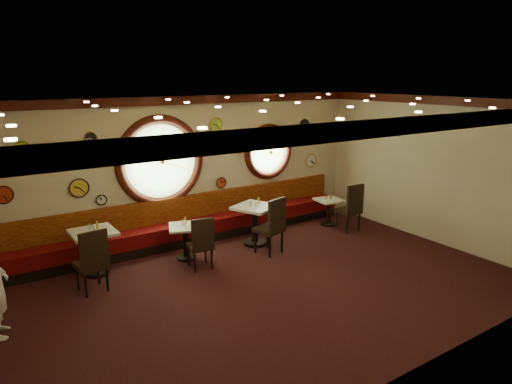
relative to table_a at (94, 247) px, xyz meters
name	(u,v)px	position (x,y,z in m)	size (l,w,h in m)	color
floor	(262,286)	(2.30, -2.16, -0.54)	(9.00, 6.00, 0.00)	black
ceiling	(263,103)	(2.30, -2.16, 2.66)	(9.00, 6.00, 0.02)	gold
wall_back	(186,169)	(2.30, 0.84, 1.06)	(9.00, 0.02, 3.20)	beige
wall_front	(409,257)	(2.30, -5.16, 1.06)	(9.00, 0.02, 3.20)	beige
wall_right	(431,170)	(6.80, -2.16, 1.06)	(0.02, 6.00, 3.20)	beige
molding_back	(185,100)	(2.30, 0.79, 2.57)	(9.00, 0.10, 0.18)	#37100A
molding_front	(417,125)	(2.30, -5.11, 2.57)	(9.00, 0.10, 0.18)	#37100A
molding_right	(436,100)	(6.75, -2.16, 2.57)	(0.10, 6.00, 0.18)	#37100A
banquette_base	(194,237)	(2.30, 0.56, -0.44)	(8.00, 0.55, 0.20)	black
banquette_seat	(194,226)	(2.30, 0.56, -0.19)	(8.00, 0.55, 0.30)	#56070A
banquette_back	(189,207)	(2.30, 0.78, 0.21)	(8.00, 0.10, 0.55)	#660D08
porthole_left_glass	(160,161)	(1.70, 0.84, 1.31)	(1.66, 1.66, 0.02)	#8BBB70
porthole_left_frame	(160,161)	(1.70, 0.82, 1.31)	(1.98, 1.98, 0.18)	#37100A
porthole_left_ring	(161,161)	(1.70, 0.79, 1.31)	(1.61, 1.61, 0.03)	gold
porthole_right_glass	(268,152)	(4.50, 0.84, 1.26)	(1.10, 1.10, 0.02)	#8BBB70
porthole_right_frame	(268,152)	(4.50, 0.82, 1.26)	(1.38, 1.38, 0.18)	#37100A
porthole_right_ring	(269,152)	(4.50, 0.79, 1.26)	(1.09, 1.09, 0.03)	gold
wall_clock_0	(239,149)	(3.65, 0.80, 1.41)	(0.22, 0.22, 0.03)	#FBE153
wall_clock_1	(304,125)	(5.60, 0.80, 1.86)	(0.28, 0.28, 0.03)	black
wall_clock_2	(311,160)	(5.85, 0.80, 0.91)	(0.34, 0.34, 0.03)	white
wall_clock_3	(79,188)	(0.00, 0.80, 0.96)	(0.36, 0.36, 0.03)	gold
wall_clock_4	(101,200)	(0.40, 0.80, 0.66)	(0.20, 0.20, 0.03)	white
wall_clock_5	(216,125)	(3.05, 0.80, 2.01)	(0.30, 0.30, 0.03)	#9DD442
wall_clock_6	(91,138)	(0.30, 0.80, 1.91)	(0.24, 0.24, 0.03)	black
wall_clock_7	(3,195)	(-1.30, 0.80, 1.01)	(0.32, 0.32, 0.03)	red
wall_clock_8	(221,183)	(3.15, 0.80, 0.66)	(0.24, 0.24, 0.03)	red
wall_clock_9	(22,149)	(-0.90, 0.80, 1.81)	(0.26, 0.26, 0.03)	#92BE26
table_a	(94,247)	(0.00, 0.00, 0.00)	(0.79, 0.79, 0.85)	black
table_b	(186,238)	(1.73, -0.26, -0.09)	(0.83, 0.83, 0.70)	black
table_c	(255,220)	(3.34, -0.34, 0.02)	(1.06, 1.06, 0.88)	black
table_d	(329,209)	(5.61, -0.22, -0.12)	(0.68, 0.68, 0.66)	black
chair_a	(92,257)	(-0.22, -0.77, 0.12)	(0.54, 0.54, 0.70)	black
chair_b	(201,240)	(1.76, -0.90, 0.06)	(0.49, 0.49, 0.65)	black
chair_c	(273,222)	(3.35, -1.00, 0.15)	(0.62, 0.62, 0.75)	black
chair_d	(352,205)	(5.72, -0.88, 0.13)	(0.50, 0.50, 0.72)	black
condiment_a_salt	(90,227)	(-0.03, 0.09, 0.37)	(0.04, 0.04, 0.11)	silver
condiment_b_salt	(182,223)	(1.70, -0.18, 0.22)	(0.04, 0.04, 0.10)	silver
condiment_c_salt	(251,204)	(3.23, -0.34, 0.40)	(0.04, 0.04, 0.11)	silver
condiment_d_salt	(327,197)	(5.58, -0.17, 0.17)	(0.03, 0.03, 0.09)	silver
condiment_a_pepper	(93,228)	(0.01, 0.01, 0.37)	(0.04, 0.04, 0.10)	silver
condiment_b_pepper	(185,224)	(1.71, -0.27, 0.22)	(0.04, 0.04, 0.11)	silver
condiment_c_pepper	(256,205)	(3.31, -0.42, 0.39)	(0.03, 0.03, 0.09)	silver
condiment_d_pepper	(330,197)	(5.65, -0.21, 0.17)	(0.03, 0.03, 0.10)	silver
condiment_a_bottle	(97,225)	(0.11, 0.09, 0.39)	(0.05, 0.05, 0.15)	gold
condiment_b_bottle	(185,220)	(1.79, -0.14, 0.24)	(0.05, 0.05, 0.15)	gold
condiment_c_bottle	(258,200)	(3.51, -0.23, 0.42)	(0.04, 0.04, 0.14)	gold
condiment_d_bottle	(331,196)	(5.71, -0.19, 0.20)	(0.04, 0.04, 0.14)	gold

